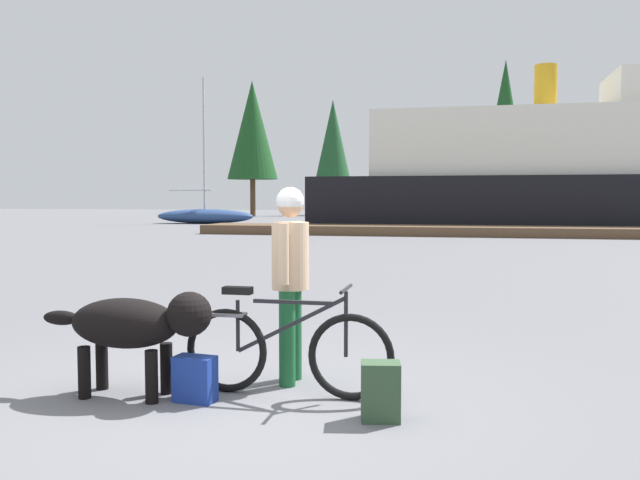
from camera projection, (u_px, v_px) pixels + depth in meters
name	position (u px, v px, depth m)	size (l,w,h in m)	color
ground_plane	(228.00, 404.00, 5.11)	(160.00, 160.00, 0.00)	slate
bicycle	(286.00, 350.00, 5.29)	(1.73, 0.44, 0.90)	black
person_cyclist	(290.00, 266.00, 5.64)	(0.32, 0.53, 1.69)	#19592D
dog	(136.00, 325.00, 5.26)	(1.47, 0.47, 0.87)	black
backpack	(381.00, 391.00, 4.72)	(0.28, 0.20, 0.42)	#334C33
handbag_pannier	(195.00, 379.00, 5.16)	(0.32, 0.18, 0.36)	navy
dock_pier	(423.00, 230.00, 28.33)	(19.38, 2.74, 0.40)	brown
ferry_boat	(623.00, 173.00, 32.27)	(29.87, 8.45, 8.22)	black
sailboat_moored	(205.00, 215.00, 41.06)	(6.34, 1.78, 9.06)	navy
pine_tree_far_left	(252.00, 130.00, 56.24)	(4.33, 4.33, 11.61)	#4C331E
pine_tree_center	(505.00, 122.00, 51.77)	(3.47, 3.47, 12.47)	#4C331E
pine_tree_mid_back	(333.00, 144.00, 60.62)	(3.56, 3.56, 10.65)	#4C331E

